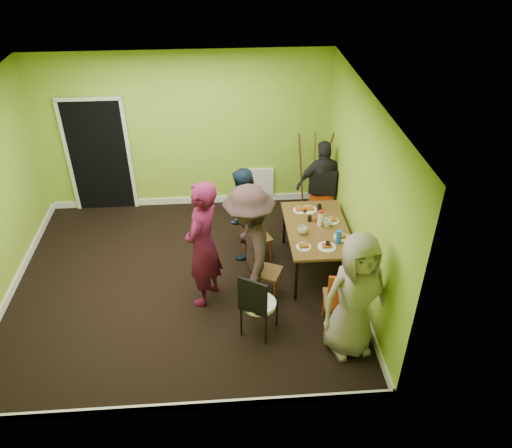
{
  "coord_description": "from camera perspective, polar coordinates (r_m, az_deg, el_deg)",
  "views": [
    {
      "loc": [
        0.64,
        -5.77,
        4.89
      ],
      "look_at": [
        1.06,
        0.0,
        0.98
      ],
      "focal_mm": 35.0,
      "sensor_mm": 36.0,
      "label": 1
    }
  ],
  "objects": [
    {
      "name": "orange_bottle",
      "position": [
        7.47,
        6.76,
        0.5
      ],
      "size": [
        0.04,
        0.04,
        0.07
      ],
      "primitive_type": "cylinder",
      "color": "#CF4B13",
      "rests_on": "dining_table"
    },
    {
      "name": "plate_far_back",
      "position": [
        7.75,
        6.08,
        1.63
      ],
      "size": [
        0.25,
        0.25,
        0.01
      ],
      "primitive_type": "cylinder",
      "color": "white",
      "rests_on": "dining_table"
    },
    {
      "name": "person_left_near",
      "position": [
        6.64,
        -0.76,
        -2.71
      ],
      "size": [
        0.72,
        1.21,
        1.83
      ],
      "primitive_type": "imported",
      "rotation": [
        0.0,
        0.0,
        -1.53
      ],
      "color": "#2D1E1E",
      "rests_on": "ground"
    },
    {
      "name": "plate_wall_front",
      "position": [
        7.2,
        9.73,
        -1.52
      ],
      "size": [
        0.23,
        0.23,
        0.01
      ],
      "primitive_type": "cylinder",
      "color": "white",
      "rests_on": "dining_table"
    },
    {
      "name": "cup_b",
      "position": [
        7.38,
        8.13,
        0.09
      ],
      "size": [
        0.11,
        0.11,
        0.1
      ],
      "primitive_type": "imported",
      "color": "white",
      "rests_on": "dining_table"
    },
    {
      "name": "plate_near_left",
      "position": [
        7.72,
        5.06,
        1.57
      ],
      "size": [
        0.22,
        0.22,
        0.01
      ],
      "primitive_type": "cylinder",
      "color": "white",
      "rests_on": "dining_table"
    },
    {
      "name": "cup_a",
      "position": [
        7.19,
        5.32,
        -0.73
      ],
      "size": [
        0.13,
        0.13,
        0.11
      ],
      "primitive_type": "imported",
      "color": "white",
      "rests_on": "dining_table"
    },
    {
      "name": "ground",
      "position": [
        7.59,
        -8.09,
        -6.46
      ],
      "size": [
        5.0,
        5.0,
        0.0
      ],
      "primitive_type": "plane",
      "color": "black",
      "rests_on": "ground"
    },
    {
      "name": "chair_left_far",
      "position": [
        7.62,
        -0.29,
        -1.16
      ],
      "size": [
        0.47,
        0.47,
        0.88
      ],
      "rotation": [
        0.0,
        0.0,
        -1.19
      ],
      "color": "#CF4B13",
      "rests_on": "ground"
    },
    {
      "name": "plate_wall_back",
      "position": [
        7.53,
        8.67,
        0.37
      ],
      "size": [
        0.22,
        0.22,
        0.01
      ],
      "primitive_type": "cylinder",
      "color": "white",
      "rests_on": "dining_table"
    },
    {
      "name": "room_walls",
      "position": [
        7.03,
        -8.9,
        -0.1
      ],
      "size": [
        5.04,
        4.54,
        2.82
      ],
      "color": "#95B62E",
      "rests_on": "ground"
    },
    {
      "name": "chair_back_end",
      "position": [
        8.31,
        7.57,
        4.03
      ],
      "size": [
        0.57,
        0.63,
        1.09
      ],
      "rotation": [
        0.0,
        0.0,
        2.85
      ],
      "color": "#CF4B13",
      "rests_on": "ground"
    },
    {
      "name": "glass_back",
      "position": [
        7.76,
        7.24,
        1.92
      ],
      "size": [
        0.07,
        0.07,
        0.09
      ],
      "primitive_type": "cylinder",
      "color": "black",
      "rests_on": "dining_table"
    },
    {
      "name": "blue_bottle",
      "position": [
        7.04,
        9.42,
        -1.45
      ],
      "size": [
        0.08,
        0.08,
        0.21
      ],
      "primitive_type": "cylinder",
      "color": "blue",
      "rests_on": "dining_table"
    },
    {
      "name": "plate_far_front",
      "position": [
        6.98,
        8.09,
        -2.62
      ],
      "size": [
        0.26,
        0.26,
        0.01
      ],
      "primitive_type": "cylinder",
      "color": "white",
      "rests_on": "dining_table"
    },
    {
      "name": "easel",
      "position": [
        8.85,
        6.47,
        5.99
      ],
      "size": [
        0.61,
        0.57,
        1.53
      ],
      "color": "brown",
      "rests_on": "ground"
    },
    {
      "name": "plate_near_right",
      "position": [
        6.95,
        5.46,
        -2.62
      ],
      "size": [
        0.21,
        0.21,
        0.01
      ],
      "primitive_type": "cylinder",
      "color": "white",
      "rests_on": "dining_table"
    },
    {
      "name": "chair_left_near",
      "position": [
        7.02,
        0.8,
        -4.85
      ],
      "size": [
        0.46,
        0.46,
        0.85
      ],
      "rotation": [
        0.0,
        0.0,
        -1.98
      ],
      "color": "#CF4B13",
      "rests_on": "ground"
    },
    {
      "name": "person_back_end",
      "position": [
        8.44,
        7.63,
        4.56
      ],
      "size": [
        0.95,
        0.5,
        1.54
      ],
      "primitive_type": "imported",
      "rotation": [
        0.0,
        0.0,
        3.28
      ],
      "color": "black",
      "rests_on": "ground"
    },
    {
      "name": "chair_bentwood",
      "position": [
        6.35,
        0.11,
        -8.97
      ],
      "size": [
        0.53,
        0.53,
        1.0
      ],
      "rotation": [
        0.0,
        0.0,
        -0.53
      ],
      "color": "black",
      "rests_on": "ground"
    },
    {
      "name": "glass_mid",
      "position": [
        7.47,
        6.15,
        0.63
      ],
      "size": [
        0.06,
        0.06,
        0.09
      ],
      "primitive_type": "cylinder",
      "color": "black",
      "rests_on": "dining_table"
    },
    {
      "name": "person_left_far",
      "position": [
        7.61,
        -1.59,
        1.09
      ],
      "size": [
        0.8,
        0.89,
        1.5
      ],
      "primitive_type": "imported",
      "rotation": [
        0.0,
        0.0,
        -1.96
      ],
      "color": "#142232",
      "rests_on": "ground"
    },
    {
      "name": "thermos",
      "position": [
        7.35,
        7.36,
        0.56
      ],
      "size": [
        0.07,
        0.07,
        0.23
      ],
      "primitive_type": "cylinder",
      "color": "white",
      "rests_on": "dining_table"
    },
    {
      "name": "person_front_end",
      "position": [
        6.09,
        11.26,
        -8.1
      ],
      "size": [
        0.94,
        0.72,
        1.73
      ],
      "primitive_type": "imported",
      "rotation": [
        0.0,
        0.0,
        0.22
      ],
      "color": "gray",
      "rests_on": "ground"
    },
    {
      "name": "dining_table",
      "position": [
        7.39,
        6.97,
        -0.77
      ],
      "size": [
        0.9,
        1.5,
        0.75
      ],
      "color": "black",
      "rests_on": "ground"
    },
    {
      "name": "glass_front",
      "position": [
        6.96,
        8.2,
        -2.36
      ],
      "size": [
        0.06,
        0.06,
        0.09
      ],
      "primitive_type": "cylinder",
      "color": "black",
      "rests_on": "dining_table"
    },
    {
      "name": "person_standing",
      "position": [
        6.68,
        -6.08,
        -2.38
      ],
      "size": [
        0.69,
        0.81,
        1.88
      ],
      "primitive_type": "imported",
      "rotation": [
        0.0,
        0.0,
        -1.99
      ],
      "color": "#4E0D2A",
      "rests_on": "ground"
    },
    {
      "name": "chair_front_end",
      "position": [
        6.47,
        9.75,
        -8.38
      ],
      "size": [
        0.47,
        0.47,
        1.02
      ],
      "rotation": [
        0.0,
        0.0,
        -0.12
      ],
      "color": "#CF4B13",
      "rests_on": "ground"
    }
  ]
}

